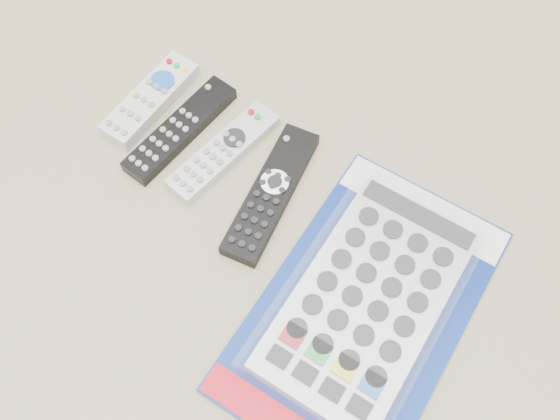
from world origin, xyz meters
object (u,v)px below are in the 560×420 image
Objects in this scene: remote_silver_dvd at (223,152)px; jumbo_remote_packaged at (368,300)px; remote_large_black at (271,193)px; remote_small_grey at (150,100)px; remote_slim_black at (180,130)px.

jumbo_remote_packaged is (0.27, -0.07, 0.01)m from remote_silver_dvd.
remote_silver_dvd is 0.28m from jumbo_remote_packaged.
remote_large_black is 0.19m from jumbo_remote_packaged.
remote_large_black is (0.09, -0.01, 0.00)m from remote_silver_dvd.
remote_large_black is 0.55× the size of jumbo_remote_packaged.
remote_small_grey reaches higher than remote_silver_dvd.
remote_slim_black is 1.06× the size of remote_silver_dvd.
remote_large_black is at bearing -7.18° from remote_small_grey.
jumbo_remote_packaged is at bearing -12.20° from remote_small_grey.
remote_small_grey is 0.14m from remote_silver_dvd.
jumbo_remote_packaged reaches higher than remote_small_grey.
remote_small_grey is at bearing 170.45° from remote_slim_black.
jumbo_remote_packaged is (0.34, -0.06, 0.01)m from remote_slim_black.
remote_small_grey is 0.42m from jumbo_remote_packaged.
remote_silver_dvd is (0.07, 0.01, -0.00)m from remote_slim_black.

